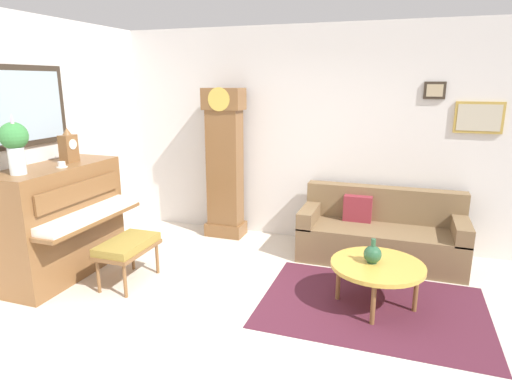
# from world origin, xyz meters

# --- Properties ---
(ground_plane) EXTENTS (6.40, 6.00, 0.10)m
(ground_plane) POSITION_xyz_m (0.00, 0.00, -0.05)
(ground_plane) COLOR beige
(wall_back) EXTENTS (5.30, 0.13, 2.80)m
(wall_back) POSITION_xyz_m (0.01, 2.40, 1.40)
(wall_back) COLOR silver
(wall_back) RESTS_ON ground_plane
(area_rug) EXTENTS (2.10, 1.50, 0.01)m
(area_rug) POSITION_xyz_m (1.10, 0.68, 0.00)
(area_rug) COLOR #4C1E2D
(area_rug) RESTS_ON ground_plane
(piano) EXTENTS (0.87, 1.44, 1.24)m
(piano) POSITION_xyz_m (-2.23, 0.34, 0.62)
(piano) COLOR brown
(piano) RESTS_ON ground_plane
(piano_bench) EXTENTS (0.42, 0.70, 0.48)m
(piano_bench) POSITION_xyz_m (-1.42, 0.38, 0.41)
(piano_bench) COLOR brown
(piano_bench) RESTS_ON ground_plane
(grandfather_clock) EXTENTS (0.52, 0.34, 2.03)m
(grandfather_clock) POSITION_xyz_m (-1.02, 2.09, 0.96)
(grandfather_clock) COLOR brown
(grandfather_clock) RESTS_ON ground_plane
(couch) EXTENTS (1.90, 0.80, 0.84)m
(couch) POSITION_xyz_m (1.08, 1.93, 0.31)
(couch) COLOR brown
(couch) RESTS_ON ground_plane
(coffee_table) EXTENTS (0.88, 0.88, 0.43)m
(coffee_table) POSITION_xyz_m (1.12, 0.73, 0.40)
(coffee_table) COLOR gold
(coffee_table) RESTS_ON ground_plane
(mantel_clock) EXTENTS (0.13, 0.18, 0.38)m
(mantel_clock) POSITION_xyz_m (-2.23, 0.57, 1.41)
(mantel_clock) COLOR brown
(mantel_clock) RESTS_ON piano
(flower_vase) EXTENTS (0.26, 0.26, 0.58)m
(flower_vase) POSITION_xyz_m (-2.23, -0.11, 1.55)
(flower_vase) COLOR silver
(flower_vase) RESTS_ON piano
(teacup) EXTENTS (0.12, 0.12, 0.06)m
(teacup) POSITION_xyz_m (-2.09, 0.29, 1.26)
(teacup) COLOR white
(teacup) RESTS_ON piano
(green_jug) EXTENTS (0.17, 0.17, 0.24)m
(green_jug) POSITION_xyz_m (1.06, 0.73, 0.52)
(green_jug) COLOR #234C33
(green_jug) RESTS_ON coffee_table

